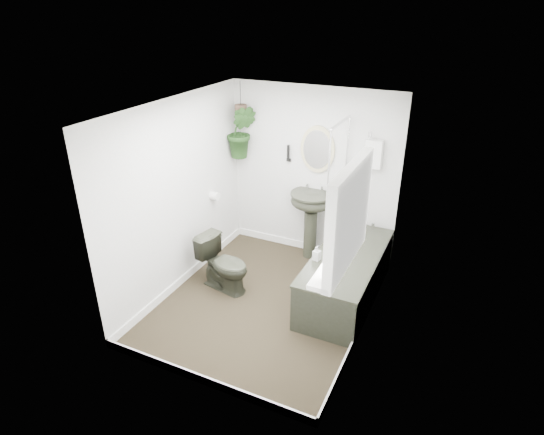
% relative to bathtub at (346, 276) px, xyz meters
% --- Properties ---
extents(floor, '(2.30, 2.80, 0.02)m').
position_rel_bathtub_xyz_m(floor, '(-0.80, -0.50, -0.30)').
color(floor, black).
rests_on(floor, ground).
extents(ceiling, '(2.30, 2.80, 0.02)m').
position_rel_bathtub_xyz_m(ceiling, '(-0.80, -0.50, 2.02)').
color(ceiling, white).
rests_on(ceiling, ground).
extents(wall_back, '(2.30, 0.02, 2.30)m').
position_rel_bathtub_xyz_m(wall_back, '(-0.80, 0.91, 0.86)').
color(wall_back, silver).
rests_on(wall_back, ground).
extents(wall_front, '(2.30, 0.02, 2.30)m').
position_rel_bathtub_xyz_m(wall_front, '(-0.80, -1.91, 0.86)').
color(wall_front, silver).
rests_on(wall_front, ground).
extents(wall_left, '(0.02, 2.80, 2.30)m').
position_rel_bathtub_xyz_m(wall_left, '(-1.96, -0.50, 0.86)').
color(wall_left, silver).
rests_on(wall_left, ground).
extents(wall_right, '(0.02, 2.80, 2.30)m').
position_rel_bathtub_xyz_m(wall_right, '(0.36, -0.50, 0.86)').
color(wall_right, silver).
rests_on(wall_right, ground).
extents(skirting, '(2.30, 2.80, 0.10)m').
position_rel_bathtub_xyz_m(skirting, '(-0.80, -0.50, -0.24)').
color(skirting, white).
rests_on(skirting, floor).
extents(bathtub, '(0.72, 1.72, 0.58)m').
position_rel_bathtub_xyz_m(bathtub, '(0.00, 0.00, 0.00)').
color(bathtub, '#2B2E23').
rests_on(bathtub, floor).
extents(bath_screen, '(0.04, 0.72, 1.40)m').
position_rel_bathtub_xyz_m(bath_screen, '(-0.33, 0.49, 0.99)').
color(bath_screen, silver).
rests_on(bath_screen, bathtub).
extents(shower_box, '(0.20, 0.10, 0.35)m').
position_rel_bathtub_xyz_m(shower_box, '(0.00, 0.84, 1.26)').
color(shower_box, white).
rests_on(shower_box, wall_back).
extents(oval_mirror, '(0.46, 0.03, 0.62)m').
position_rel_bathtub_xyz_m(oval_mirror, '(-0.73, 0.87, 1.21)').
color(oval_mirror, '#C1B686').
rests_on(oval_mirror, wall_back).
extents(wall_sconce, '(0.04, 0.04, 0.22)m').
position_rel_bathtub_xyz_m(wall_sconce, '(-1.13, 0.86, 1.11)').
color(wall_sconce, black).
rests_on(wall_sconce, wall_back).
extents(toilet_roll_holder, '(0.11, 0.11, 0.11)m').
position_rel_bathtub_xyz_m(toilet_roll_holder, '(-1.90, 0.20, 0.61)').
color(toilet_roll_holder, white).
rests_on(toilet_roll_holder, wall_left).
extents(window_recess, '(0.08, 1.00, 0.90)m').
position_rel_bathtub_xyz_m(window_recess, '(0.29, -1.20, 1.36)').
color(window_recess, white).
rests_on(window_recess, wall_right).
extents(window_sill, '(0.18, 1.00, 0.04)m').
position_rel_bathtub_xyz_m(window_sill, '(0.22, -1.20, 0.94)').
color(window_sill, white).
rests_on(window_sill, wall_right).
extents(window_blinds, '(0.01, 0.86, 0.76)m').
position_rel_bathtub_xyz_m(window_blinds, '(0.24, -1.20, 1.36)').
color(window_blinds, white).
rests_on(window_blinds, wall_right).
extents(toilet, '(0.72, 0.50, 0.68)m').
position_rel_bathtub_xyz_m(toilet, '(-1.40, -0.44, 0.05)').
color(toilet, '#2B2E23').
rests_on(toilet, floor).
extents(pedestal_sink, '(0.61, 0.54, 0.95)m').
position_rel_bathtub_xyz_m(pedestal_sink, '(-0.73, 0.73, 0.19)').
color(pedestal_sink, '#2B2E23').
rests_on(pedestal_sink, floor).
extents(sill_plant, '(0.24, 0.23, 0.23)m').
position_rel_bathtub_xyz_m(sill_plant, '(0.17, -0.90, 1.07)').
color(sill_plant, black).
rests_on(sill_plant, window_sill).
extents(hanging_plant, '(0.47, 0.41, 0.72)m').
position_rel_bathtub_xyz_m(hanging_plant, '(-1.77, 0.75, 1.35)').
color(hanging_plant, black).
rests_on(hanging_plant, ceiling).
extents(soap_bottle, '(0.09, 0.09, 0.17)m').
position_rel_bathtub_xyz_m(soap_bottle, '(-0.29, -0.25, 0.37)').
color(soap_bottle, black).
rests_on(soap_bottle, bathtub).
extents(hanging_pot, '(0.16, 0.16, 0.12)m').
position_rel_bathtub_xyz_m(hanging_pot, '(-1.77, 0.75, 1.65)').
color(hanging_pot, brown).
rests_on(hanging_pot, ceiling).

